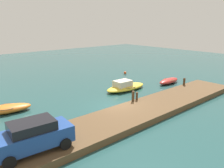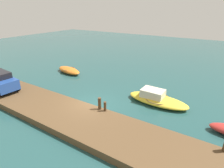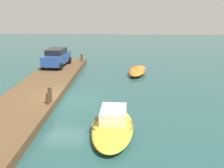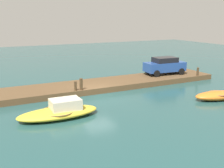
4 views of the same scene
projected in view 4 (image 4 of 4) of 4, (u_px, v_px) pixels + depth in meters
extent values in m
plane|color=#234C4C|center=(98.00, 95.00, 22.05)|extent=(84.00, 84.00, 0.00)
cube|color=brown|center=(88.00, 87.00, 23.88)|extent=(24.98, 3.74, 0.48)
ellipsoid|color=gold|center=(58.00, 113.00, 17.15)|extent=(5.05, 2.13, 0.58)
torus|color=olive|center=(58.00, 111.00, 17.12)|extent=(2.14, 2.14, 0.07)
cube|color=beige|center=(65.00, 104.00, 17.23)|extent=(1.85, 1.33, 0.66)
ellipsoid|color=orange|center=(218.00, 95.00, 20.87)|extent=(4.00, 2.18, 0.65)
torus|color=olive|center=(219.00, 93.00, 20.83)|extent=(1.79, 1.79, 0.07)
cylinder|color=#47331E|center=(198.00, 72.00, 27.15)|extent=(0.21, 0.21, 0.78)
cylinder|color=#47331E|center=(81.00, 84.00, 21.79)|extent=(0.24, 0.24, 0.91)
cylinder|color=#47331E|center=(75.00, 86.00, 21.60)|extent=(0.20, 0.20, 0.72)
cube|color=#234793|center=(165.00, 67.00, 27.69)|extent=(4.15, 2.00, 0.88)
cube|color=black|center=(165.00, 60.00, 27.53)|extent=(2.36, 1.66, 0.50)
cylinder|color=black|center=(157.00, 74.00, 26.51)|extent=(0.66, 0.27, 0.64)
cylinder|color=black|center=(148.00, 71.00, 28.03)|extent=(0.66, 0.27, 0.64)
cylinder|color=black|center=(181.00, 71.00, 27.56)|extent=(0.66, 0.27, 0.64)
cylinder|color=black|center=(172.00, 69.00, 29.08)|extent=(0.66, 0.27, 0.64)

